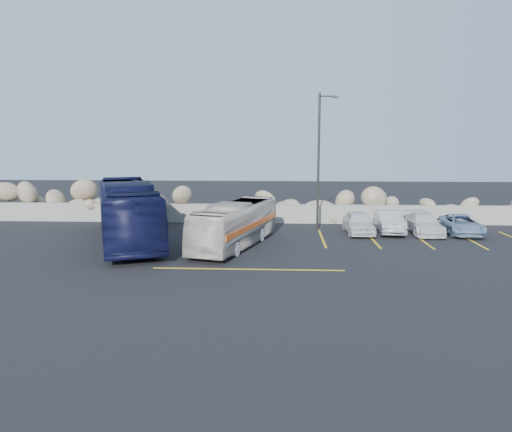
{
  "coord_description": "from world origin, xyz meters",
  "views": [
    {
      "loc": [
        0.39,
        -19.91,
        5.35
      ],
      "look_at": [
        -0.87,
        4.0,
        1.67
      ],
      "focal_mm": 35.0,
      "sensor_mm": 36.0,
      "label": 1
    }
  ],
  "objects_px": {
    "lamppost": "(319,158)",
    "car_a": "(359,223)",
    "car_b": "(389,222)",
    "tour_coach": "(128,212)",
    "car_c": "(424,224)",
    "car_d": "(461,225)",
    "vintage_bus": "(236,224)"
  },
  "relations": [
    {
      "from": "vintage_bus",
      "to": "car_c",
      "type": "height_order",
      "value": "vintage_bus"
    },
    {
      "from": "vintage_bus",
      "to": "tour_coach",
      "type": "relative_size",
      "value": 0.71
    },
    {
      "from": "tour_coach",
      "to": "car_a",
      "type": "bearing_deg",
      "value": -7.73
    },
    {
      "from": "car_c",
      "to": "car_d",
      "type": "relative_size",
      "value": 1.01
    },
    {
      "from": "lamppost",
      "to": "car_a",
      "type": "height_order",
      "value": "lamppost"
    },
    {
      "from": "vintage_bus",
      "to": "tour_coach",
      "type": "distance_m",
      "value": 5.86
    },
    {
      "from": "lamppost",
      "to": "car_b",
      "type": "height_order",
      "value": "lamppost"
    },
    {
      "from": "lamppost",
      "to": "car_c",
      "type": "relative_size",
      "value": 2.0
    },
    {
      "from": "tour_coach",
      "to": "car_d",
      "type": "distance_m",
      "value": 18.62
    },
    {
      "from": "tour_coach",
      "to": "car_a",
      "type": "relative_size",
      "value": 3.05
    },
    {
      "from": "car_b",
      "to": "tour_coach",
      "type": "bearing_deg",
      "value": -164.39
    },
    {
      "from": "car_b",
      "to": "car_a",
      "type": "bearing_deg",
      "value": -165.84
    },
    {
      "from": "tour_coach",
      "to": "car_c",
      "type": "relative_size",
      "value": 2.85
    },
    {
      "from": "lamppost",
      "to": "car_c",
      "type": "bearing_deg",
      "value": -8.23
    },
    {
      "from": "car_a",
      "to": "car_b",
      "type": "distance_m",
      "value": 1.86
    },
    {
      "from": "car_a",
      "to": "car_d",
      "type": "xyz_separation_m",
      "value": [
        5.84,
        0.15,
        -0.09
      ]
    },
    {
      "from": "lamppost",
      "to": "vintage_bus",
      "type": "distance_m",
      "value": 7.27
    },
    {
      "from": "vintage_bus",
      "to": "car_a",
      "type": "relative_size",
      "value": 2.16
    },
    {
      "from": "lamppost",
      "to": "car_c",
      "type": "distance_m",
      "value": 7.06
    },
    {
      "from": "vintage_bus",
      "to": "car_d",
      "type": "relative_size",
      "value": 2.03
    },
    {
      "from": "lamppost",
      "to": "car_b",
      "type": "xyz_separation_m",
      "value": [
        4.06,
        -0.62,
        -3.66
      ]
    },
    {
      "from": "tour_coach",
      "to": "car_b",
      "type": "distance_m",
      "value": 14.72
    },
    {
      "from": "lamppost",
      "to": "tour_coach",
      "type": "xyz_separation_m",
      "value": [
        -10.27,
        -3.87,
        -2.71
      ]
    },
    {
      "from": "tour_coach",
      "to": "car_a",
      "type": "xyz_separation_m",
      "value": [
        12.5,
        2.89,
        -0.95
      ]
    },
    {
      "from": "vintage_bus",
      "to": "car_b",
      "type": "bearing_deg",
      "value": 41.63
    },
    {
      "from": "tour_coach",
      "to": "car_c",
      "type": "distance_m",
      "value": 16.52
    },
    {
      "from": "lamppost",
      "to": "car_a",
      "type": "distance_m",
      "value": 4.4
    },
    {
      "from": "car_a",
      "to": "lamppost",
      "type": "bearing_deg",
      "value": 155.11
    },
    {
      "from": "car_b",
      "to": "car_d",
      "type": "bearing_deg",
      "value": -0.26
    },
    {
      "from": "vintage_bus",
      "to": "car_a",
      "type": "xyz_separation_m",
      "value": [
        6.73,
        3.77,
        -0.49
      ]
    },
    {
      "from": "car_d",
      "to": "vintage_bus",
      "type": "bearing_deg",
      "value": -160.34
    },
    {
      "from": "car_b",
      "to": "car_c",
      "type": "distance_m",
      "value": 1.9
    }
  ]
}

